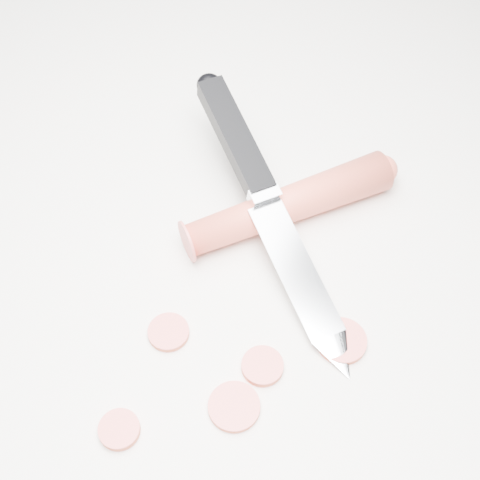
% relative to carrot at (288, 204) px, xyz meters
% --- Properties ---
extents(ground, '(2.40, 2.40, 0.00)m').
position_rel_carrot_xyz_m(ground, '(0.01, -0.09, -0.02)').
color(ground, silver).
rests_on(ground, ground).
extents(carrot, '(0.14, 0.16, 0.03)m').
position_rel_carrot_xyz_m(carrot, '(0.00, 0.00, 0.00)').
color(carrot, '#D84633').
rests_on(carrot, ground).
extents(carrot_slice_0, '(0.03, 0.03, 0.01)m').
position_rel_carrot_xyz_m(carrot_slice_0, '(-0.04, -0.14, -0.01)').
color(carrot_slice_0, '#DF514C').
rests_on(carrot_slice_0, ground).
extents(carrot_slice_1, '(0.04, 0.04, 0.01)m').
position_rel_carrot_xyz_m(carrot_slice_1, '(0.08, -0.09, -0.01)').
color(carrot_slice_1, '#DF514C').
rests_on(carrot_slice_1, ground).
extents(carrot_slice_2, '(0.04, 0.04, 0.01)m').
position_rel_carrot_xyz_m(carrot_slice_2, '(0.03, -0.17, -0.02)').
color(carrot_slice_2, '#DF514C').
rests_on(carrot_slice_2, ground).
extents(carrot_slice_3, '(0.03, 0.03, 0.01)m').
position_rel_carrot_xyz_m(carrot_slice_3, '(0.04, -0.13, -0.01)').
color(carrot_slice_3, '#DF514C').
rests_on(carrot_slice_3, ground).
extents(carrot_slice_4, '(0.03, 0.03, 0.01)m').
position_rel_carrot_xyz_m(carrot_slice_4, '(-0.03, -0.22, -0.01)').
color(carrot_slice_4, '#DF514C').
rests_on(carrot_slice_4, ground).
extents(kitchen_knife, '(0.23, 0.20, 0.07)m').
position_rel_carrot_xyz_m(kitchen_knife, '(-0.00, -0.02, 0.02)').
color(kitchen_knife, silver).
rests_on(kitchen_knife, ground).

